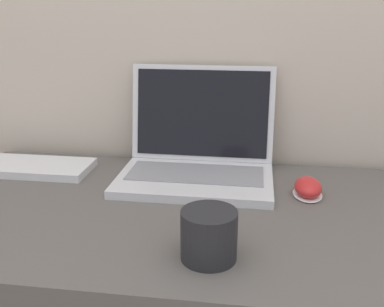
# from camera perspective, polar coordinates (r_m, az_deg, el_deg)

# --- Properties ---
(laptop) EXTENTS (0.37, 0.29, 0.26)m
(laptop) POSITION_cam_1_polar(r_m,az_deg,el_deg) (1.12, 0.72, -0.01)
(laptop) COLOR silver
(laptop) RESTS_ON desk
(drink_cup) EXTENTS (0.10, 0.10, 0.09)m
(drink_cup) POSITION_cam_1_polar(r_m,az_deg,el_deg) (0.77, 2.16, -10.19)
(drink_cup) COLOR #232326
(drink_cup) RESTS_ON desk
(computer_mouse) EXTENTS (0.07, 0.10, 0.04)m
(computer_mouse) POSITION_cam_1_polar(r_m,az_deg,el_deg) (1.05, 14.51, -4.28)
(computer_mouse) COLOR white
(computer_mouse) RESTS_ON desk
(external_keyboard) EXTENTS (0.46, 0.14, 0.02)m
(external_keyboard) POSITION_cam_1_polar(r_m,az_deg,el_deg) (1.28, -22.61, -1.43)
(external_keyboard) COLOR silver
(external_keyboard) RESTS_ON desk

